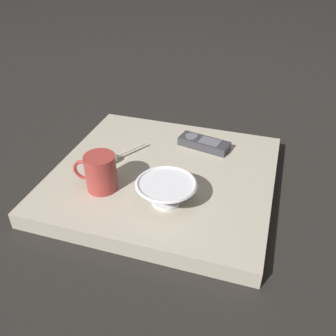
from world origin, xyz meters
TOP-DOWN VIEW (x-y plane):
  - ground_plane at (0.00, 0.00)m, footprint 6.00×6.00m
  - table at (0.00, 0.00)m, footprint 0.56×0.59m
  - cereal_bowl at (0.12, 0.05)m, footprint 0.15×0.15m
  - coffee_mug at (0.12, -0.13)m, footprint 0.08×0.11m
  - teaspoon at (-0.01, -0.14)m, footprint 0.12×0.08m
  - tv_remote_near at (-0.16, 0.08)m, footprint 0.08×0.16m

SIDE VIEW (x-z plane):
  - ground_plane at x=0.00m, z-range 0.00..0.00m
  - table at x=0.00m, z-range 0.00..0.04m
  - tv_remote_near at x=-0.16m, z-range 0.04..0.07m
  - teaspoon at x=-0.01m, z-range 0.04..0.07m
  - cereal_bowl at x=0.12m, z-range 0.05..0.11m
  - coffee_mug at x=0.12m, z-range 0.04..0.14m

